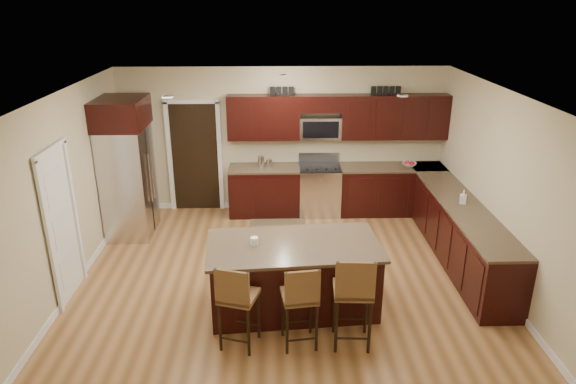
{
  "coord_description": "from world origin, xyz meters",
  "views": [
    {
      "loc": [
        -0.14,
        -6.53,
        3.89
      ],
      "look_at": [
        0.04,
        0.4,
        1.22
      ],
      "focal_mm": 32.0,
      "sensor_mm": 36.0,
      "label": 1
    }
  ],
  "objects_px": {
    "range": "(319,189)",
    "island": "(294,278)",
    "stool_mid": "(300,297)",
    "refrigerator": "(127,167)",
    "stool_right": "(354,292)",
    "stool_left": "(236,298)"
  },
  "relations": [
    {
      "from": "range",
      "to": "island",
      "type": "height_order",
      "value": "range"
    },
    {
      "from": "island",
      "to": "stool_mid",
      "type": "height_order",
      "value": "stool_mid"
    },
    {
      "from": "range",
      "to": "refrigerator",
      "type": "distance_m",
      "value": 3.47
    },
    {
      "from": "island",
      "to": "range",
      "type": "bearing_deg",
      "value": 74.56
    },
    {
      "from": "stool_mid",
      "to": "island",
      "type": "bearing_deg",
      "value": 85.63
    },
    {
      "from": "stool_right",
      "to": "stool_left",
      "type": "bearing_deg",
      "value": -177.11
    },
    {
      "from": "stool_left",
      "to": "stool_mid",
      "type": "height_order",
      "value": "stool_left"
    },
    {
      "from": "stool_right",
      "to": "island",
      "type": "bearing_deg",
      "value": 130.67
    },
    {
      "from": "island",
      "to": "refrigerator",
      "type": "distance_m",
      "value": 3.66
    },
    {
      "from": "range",
      "to": "stool_left",
      "type": "distance_m",
      "value": 4.18
    },
    {
      "from": "range",
      "to": "stool_left",
      "type": "height_order",
      "value": "range"
    },
    {
      "from": "refrigerator",
      "to": "stool_left",
      "type": "bearing_deg",
      "value": -57.55
    },
    {
      "from": "island",
      "to": "refrigerator",
      "type": "xyz_separation_m",
      "value": [
        -2.7,
        2.34,
        0.77
      ]
    },
    {
      "from": "stool_mid",
      "to": "stool_right",
      "type": "xyz_separation_m",
      "value": [
        0.6,
        -0.01,
        0.07
      ]
    },
    {
      "from": "range",
      "to": "stool_left",
      "type": "bearing_deg",
      "value": -107.77
    },
    {
      "from": "island",
      "to": "refrigerator",
      "type": "bearing_deg",
      "value": 134.4
    },
    {
      "from": "range",
      "to": "stool_right",
      "type": "relative_size",
      "value": 0.93
    },
    {
      "from": "range",
      "to": "stool_right",
      "type": "height_order",
      "value": "stool_right"
    },
    {
      "from": "stool_right",
      "to": "refrigerator",
      "type": "distance_m",
      "value": 4.65
    },
    {
      "from": "range",
      "to": "island",
      "type": "relative_size",
      "value": 0.49
    },
    {
      "from": "range",
      "to": "island",
      "type": "distance_m",
      "value": 3.19
    },
    {
      "from": "stool_right",
      "to": "stool_mid",
      "type": "bearing_deg",
      "value": -177.42
    }
  ]
}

